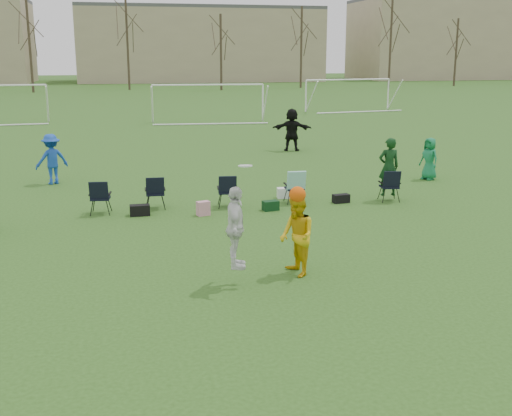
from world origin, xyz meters
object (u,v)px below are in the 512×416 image
object	(u,v)px
goal_right	(348,86)
fielder_green_far	(429,159)
center_contest	(273,232)
fielder_black	(292,130)
goal_mid	(208,92)
fielder_blue	(52,159)

from	to	relation	value
goal_right	fielder_green_far	bearing A→B (deg)	-112.68
center_contest	fielder_green_far	bearing A→B (deg)	48.21
fielder_black	goal_right	size ratio (longest dim) A/B	0.27
fielder_black	goal_mid	world-z (taller)	goal_mid
center_contest	goal_mid	bearing A→B (deg)	83.98
fielder_black	goal_right	world-z (taller)	goal_right
goal_right	center_contest	bearing A→B (deg)	-120.62
fielder_green_far	center_contest	xyz separation A→B (m)	(-7.99, -8.94, 0.24)
fielder_blue	center_contest	distance (m)	12.15
fielder_green_far	goal_right	size ratio (longest dim) A/B	0.20
center_contest	fielder_black	bearing A→B (deg)	73.12
fielder_blue	goal_mid	distance (m)	21.23
fielder_green_far	fielder_blue	bearing A→B (deg)	-121.78
fielder_green_far	goal_mid	world-z (taller)	goal_mid
fielder_blue	fielder_black	xyz separation A→B (m)	(10.18, 5.71, 0.11)
fielder_green_far	goal_mid	xyz separation A→B (m)	(-4.77, 21.59, 1.17)
fielder_blue	fielder_green_far	distance (m)	13.26
fielder_green_far	goal_right	xyz separation A→B (m)	(7.23, 27.59, 1.17)
center_contest	goal_right	bearing A→B (deg)	67.38
fielder_black	center_contest	bearing A→B (deg)	90.07
fielder_black	center_contest	size ratio (longest dim) A/B	0.82
fielder_green_far	fielder_black	world-z (taller)	fielder_black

